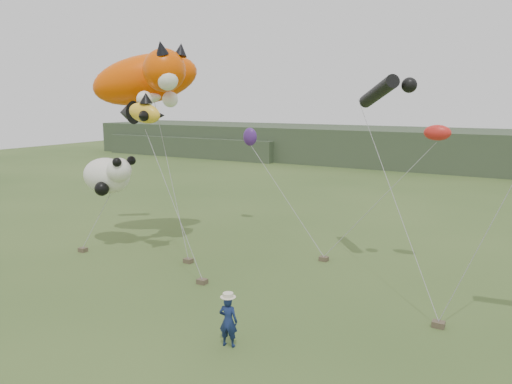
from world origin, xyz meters
TOP-DOWN VIEW (x-y plane):
  - ground at (0.00, 0.00)m, footprint 120.00×120.00m
  - headland at (-3.11, 44.69)m, footprint 90.00×13.00m
  - festival_attendant at (2.14, -0.21)m, footprint 0.62×0.47m
  - sandbag_anchors at (-1.08, 5.11)m, footprint 16.57×5.37m
  - cat_kite at (-6.97, 6.89)m, footprint 6.82×5.16m
  - fish_kite at (-5.70, 4.71)m, footprint 2.66×1.77m
  - tube_kites at (7.04, 6.97)m, footprint 10.51×6.50m
  - panda_kite at (-8.48, 5.43)m, footprint 3.06×1.98m
  - misc_kites at (0.28, 11.16)m, footprint 11.54×3.51m

SIDE VIEW (x-z plane):
  - ground at x=0.00m, z-range 0.00..0.00m
  - sandbag_anchors at x=-1.08m, z-range 0.00..0.20m
  - festival_attendant at x=2.14m, z-range 0.00..1.55m
  - headland at x=-3.11m, z-range -0.08..3.92m
  - panda_kite at x=-8.48m, z-range 2.59..4.50m
  - misc_kites at x=0.28m, z-range 4.66..6.21m
  - fish_kite at x=-5.70m, z-range 5.90..7.31m
  - tube_kites at x=7.04m, z-range 6.83..8.87m
  - cat_kite at x=-6.97m, z-range 6.48..9.79m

